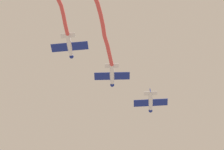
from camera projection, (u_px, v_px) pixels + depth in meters
airplane_lead at (151, 102)px, 73.67m from camera, size 7.80×6.25×2.02m
airplane_left_wing at (112, 75)px, 70.32m from camera, size 7.88×6.16×2.02m
smoke_trail_left_wing at (102, 26)px, 63.56m from camera, size 13.20×15.25×2.22m
airplane_right_wing at (70, 46)px, 66.97m from camera, size 7.70×6.34×2.02m
smoke_trail_right_wing at (59, 5)px, 61.81m from camera, size 9.43×10.45×2.00m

